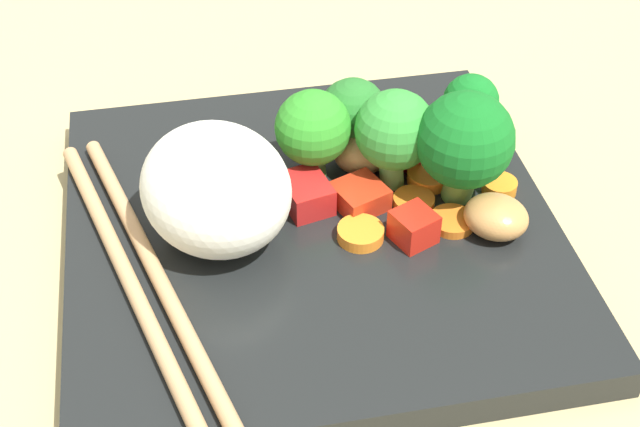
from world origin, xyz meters
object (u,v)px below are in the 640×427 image
(square_plate, at_px, (312,234))
(chopstick_pair, at_px, (144,279))
(rice_mound, at_px, (215,184))
(carrot_slice_0, at_px, (452,221))
(broccoli_floret_3, at_px, (353,113))

(square_plate, height_order, chopstick_pair, chopstick_pair)
(rice_mound, distance_m, carrot_slice_0, 0.13)
(rice_mound, xyz_separation_m, chopstick_pair, (0.04, 0.03, -0.03))
(square_plate, bearing_deg, broccoli_floret_3, -124.04)
(broccoli_floret_3, bearing_deg, carrot_slice_0, 115.54)
(square_plate, relative_size, rice_mound, 3.17)
(square_plate, bearing_deg, carrot_slice_0, 164.56)
(broccoli_floret_3, bearing_deg, rice_mound, 30.10)
(square_plate, distance_m, carrot_slice_0, 0.08)
(carrot_slice_0, bearing_deg, rice_mound, -11.30)
(rice_mound, distance_m, chopstick_pair, 0.06)
(chopstick_pair, bearing_deg, carrot_slice_0, 79.59)
(carrot_slice_0, relative_size, chopstick_pair, 0.10)
(square_plate, xyz_separation_m, rice_mound, (0.05, -0.00, 0.04))
(broccoli_floret_3, distance_m, carrot_slice_0, 0.09)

